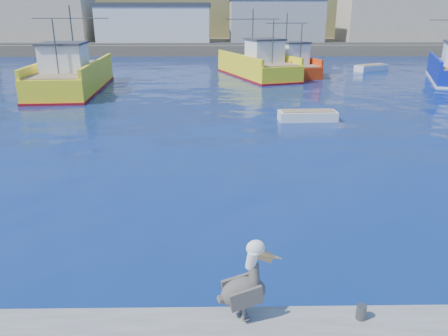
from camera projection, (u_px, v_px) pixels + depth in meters
The scene contains 9 objects.
ground at pixel (210, 252), 11.86m from camera, with size 260.00×260.00×0.00m, color #071153.
dock_bollards at pixel (238, 313), 8.45m from camera, with size 36.20×0.20×0.30m.
far_shore at pixel (216, 1), 111.74m from camera, with size 200.00×81.00×24.00m.
trawler_yellow_a at pixel (72, 76), 36.30m from camera, with size 6.25×13.97×6.82m.
trawler_yellow_b at pixel (258, 66), 44.29m from camera, with size 7.98×13.09×6.65m.
boat_orange at pixel (290, 65), 45.62m from camera, with size 5.64×9.54×6.17m.
skiff_mid at pixel (307, 117), 26.37m from camera, with size 3.52×1.36×0.76m.
skiff_extra at pixel (371, 68), 49.12m from camera, with size 4.21×3.25×0.88m.
pelican at pixel (246, 286), 8.36m from camera, with size 1.32×0.78×1.65m.
Camera 1 is at (0.22, -10.41, 6.13)m, focal length 35.00 mm.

